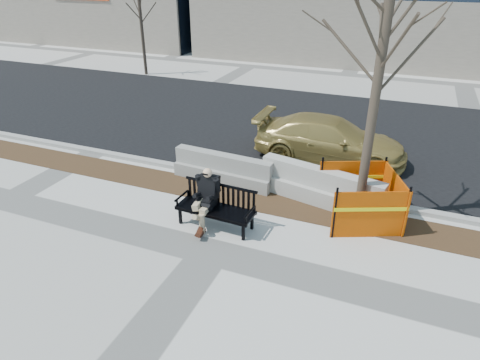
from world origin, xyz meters
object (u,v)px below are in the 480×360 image
Objects in this scene: sedan at (328,160)px; seated_man at (207,222)px; bench at (216,226)px; tree_fence at (357,218)px; jersey_barrier_right at (319,201)px; jersey_barrier_left at (223,181)px.

seated_man is at bearing 157.25° from sedan.
bench is 3.62m from tree_fence.
bench reaches higher than jersey_barrier_right.
jersey_barrier_left is at bearing 136.24° from sedan.
seated_man reaches higher than jersey_barrier_left.
sedan is 1.42× the size of jersey_barrier_right.
seated_man is 3.17m from jersey_barrier_right.
jersey_barrier_right is at bearing 156.20° from tree_fence.
sedan is 2.87m from jersey_barrier_right.
jersey_barrier_right is at bearing 44.37° from seated_man.
tree_fence is 4.06m from jersey_barrier_left.
sedan reaches higher than jersey_barrier_right.
sedan is at bearing 70.36° from seated_man.
tree_fence is at bearing -4.44° from jersey_barrier_left.
tree_fence is 2.16× the size of jersey_barrier_left.
jersey_barrier_right is (-1.10, 0.49, 0.00)m from tree_fence.
seated_man is 2.29m from jersey_barrier_left.
jersey_barrier_right is (0.34, -2.85, 0.00)m from sedan.
bench reaches higher than jersey_barrier_left.
bench is 1.37× the size of seated_man.
jersey_barrier_right is (2.09, 2.18, 0.00)m from bench.
tree_fence is (3.46, 1.63, 0.00)m from seated_man.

